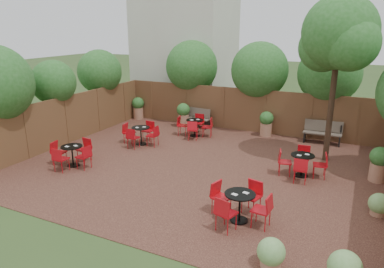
% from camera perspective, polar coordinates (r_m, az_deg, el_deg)
% --- Properties ---
extents(ground, '(80.00, 80.00, 0.00)m').
position_cam_1_polar(ground, '(12.72, 0.94, -5.18)').
color(ground, '#354F23').
rests_on(ground, ground).
extents(courtyard_paving, '(12.00, 10.00, 0.02)m').
position_cam_1_polar(courtyard_paving, '(12.72, 0.94, -5.14)').
color(courtyard_paving, '#351C15').
rests_on(courtyard_paving, ground).
extents(fence_back, '(12.00, 0.08, 2.00)m').
position_cam_1_polar(fence_back, '(16.89, 8.14, 3.80)').
color(fence_back, brown).
rests_on(fence_back, ground).
extents(fence_left, '(0.08, 10.00, 2.00)m').
position_cam_1_polar(fence_left, '(15.76, -19.25, 2.07)').
color(fence_left, brown).
rests_on(fence_left, ground).
extents(neighbour_building, '(5.00, 4.00, 8.00)m').
position_cam_1_polar(neighbour_building, '(20.96, -1.02, 14.77)').
color(neighbour_building, beige).
rests_on(neighbour_building, ground).
extents(overhang_foliage, '(16.01, 11.00, 2.73)m').
position_cam_1_polar(overhang_foliage, '(14.95, 3.11, 9.15)').
color(overhang_foliage, '#235D1E').
rests_on(overhang_foliage, ground).
extents(courtyard_tree, '(2.68, 2.58, 5.77)m').
position_cam_1_polar(courtyard_tree, '(13.33, 22.20, 13.89)').
color(courtyard_tree, black).
rests_on(courtyard_tree, courtyard_paving).
extents(park_bench_left, '(1.49, 0.59, 0.90)m').
position_cam_1_polar(park_bench_left, '(17.47, 0.59, 2.67)').
color(park_bench_left, brown).
rests_on(park_bench_left, courtyard_paving).
extents(park_bench_right, '(1.54, 0.55, 0.94)m').
position_cam_1_polar(park_bench_right, '(15.97, 19.98, 0.33)').
color(park_bench_right, brown).
rests_on(park_bench_right, courtyard_paving).
extents(bistro_tables, '(8.92, 7.67, 0.88)m').
position_cam_1_polar(bistro_tables, '(12.78, -0.92, -2.89)').
color(bistro_tables, black).
rests_on(bistro_tables, courtyard_paving).
extents(planters, '(11.92, 3.97, 1.16)m').
position_cam_1_polar(planters, '(16.01, 4.95, 1.83)').
color(planters, '#9C684E').
rests_on(planters, courtyard_paving).
extents(low_shrubs, '(2.58, 3.86, 0.70)m').
position_cam_1_polar(low_shrubs, '(8.53, 21.54, -15.86)').
color(low_shrubs, '#9C684E').
rests_on(low_shrubs, courtyard_paving).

